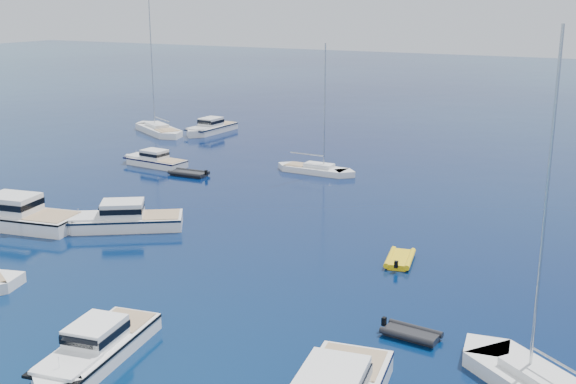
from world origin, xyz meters
name	(u,v)px	position (x,y,z in m)	size (l,w,h in m)	color
ground	(33,355)	(0.00, 0.00, 0.00)	(400.00, 400.00, 0.00)	navy
motor_cruiser_near	(96,360)	(3.10, 0.99, 0.00)	(2.82, 9.21, 2.42)	white
motor_cruiser_left	(121,228)	(-9.51, 17.81, 0.00)	(3.15, 10.29, 2.70)	silver
motor_cruiser_centre	(13,226)	(-17.30, 14.40, 0.00)	(3.69, 12.06, 3.17)	white
motor_cruiser_far_l	(154,165)	(-20.54, 36.06, 0.00)	(2.50, 8.17, 2.15)	silver
motor_cruiser_horizon	(210,133)	(-25.75, 54.61, 0.00)	(2.89, 9.45, 2.48)	silver
sailboat_centre	(316,173)	(-4.09, 40.94, 0.00)	(2.35, 9.03, 13.28)	white
sailboat_far_l	(159,133)	(-31.59, 51.35, 0.00)	(3.12, 12.00, 17.63)	white
tender_yellow	(400,262)	(11.75, 20.67, 0.00)	(2.02, 3.70, 0.95)	yellow
tender_grey_near	(411,338)	(15.92, 10.38, 0.00)	(1.76, 3.12, 0.95)	black
tender_grey_far	(189,175)	(-14.72, 34.13, 0.00)	(2.18, 4.03, 0.95)	black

